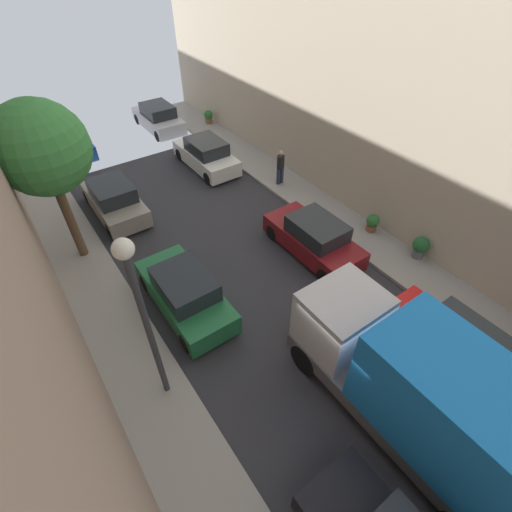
{
  "coord_description": "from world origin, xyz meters",
  "views": [
    {
      "loc": [
        -5.62,
        -3.31,
        9.94
      ],
      "look_at": [
        0.41,
        5.19,
        0.5
      ],
      "focal_mm": 26.28,
      "sensor_mm": 36.0,
      "label": 1
    }
  ],
  "objects_px": {
    "parked_car_right_1": "(454,346)",
    "parked_car_right_4": "(159,118)",
    "parked_car_right_2": "(314,238)",
    "parked_car_left_4": "(69,141)",
    "parked_car_right_3": "(206,155)",
    "potted_plant_0": "(373,222)",
    "parked_car_left_2": "(185,293)",
    "delivery_truck": "(421,392)",
    "lamp_post": "(141,305)",
    "potted_plant_5": "(420,246)",
    "potted_plant_3": "(208,116)",
    "pedestrian": "(280,166)",
    "street_tree_0": "(41,149)",
    "parked_car_left_3": "(114,200)"
  },
  "relations": [
    {
      "from": "parked_car_right_1",
      "to": "parked_car_right_2",
      "type": "bearing_deg",
      "value": 90.0
    },
    {
      "from": "potted_plant_3",
      "to": "parked_car_right_2",
      "type": "bearing_deg",
      "value": -102.22
    },
    {
      "from": "parked_car_left_4",
      "to": "potted_plant_3",
      "type": "xyz_separation_m",
      "value": [
        8.23,
        -1.15,
        -0.13
      ]
    },
    {
      "from": "parked_car_right_2",
      "to": "potted_plant_5",
      "type": "bearing_deg",
      "value": -41.9
    },
    {
      "from": "potted_plant_0",
      "to": "potted_plant_5",
      "type": "height_order",
      "value": "potted_plant_5"
    },
    {
      "from": "parked_car_right_3",
      "to": "parked_car_right_4",
      "type": "distance_m",
      "value": 5.93
    },
    {
      "from": "parked_car_left_4",
      "to": "potted_plant_5",
      "type": "bearing_deg",
      "value": -63.62
    },
    {
      "from": "delivery_truck",
      "to": "lamp_post",
      "type": "distance_m",
      "value": 6.68
    },
    {
      "from": "parked_car_right_2",
      "to": "parked_car_right_3",
      "type": "xyz_separation_m",
      "value": [
        0.0,
        8.38,
        0.0
      ]
    },
    {
      "from": "parked_car_left_2",
      "to": "potted_plant_0",
      "type": "relative_size",
      "value": 5.47
    },
    {
      "from": "lamp_post",
      "to": "potted_plant_3",
      "type": "bearing_deg",
      "value": 56.29
    },
    {
      "from": "pedestrian",
      "to": "lamp_post",
      "type": "relative_size",
      "value": 0.32
    },
    {
      "from": "potted_plant_5",
      "to": "parked_car_left_2",
      "type": "bearing_deg",
      "value": 160.25
    },
    {
      "from": "parked_car_left_2",
      "to": "parked_car_left_3",
      "type": "bearing_deg",
      "value": 90.0
    },
    {
      "from": "potted_plant_3",
      "to": "parked_car_left_3",
      "type": "bearing_deg",
      "value": -143.89
    },
    {
      "from": "parked_car_left_4",
      "to": "delivery_truck",
      "type": "relative_size",
      "value": 0.64
    },
    {
      "from": "parked_car_right_4",
      "to": "lamp_post",
      "type": "relative_size",
      "value": 0.78
    },
    {
      "from": "pedestrian",
      "to": "potted_plant_3",
      "type": "height_order",
      "value": "pedestrian"
    },
    {
      "from": "lamp_post",
      "to": "delivery_truck",
      "type": "bearing_deg",
      "value": -44.03
    },
    {
      "from": "parked_car_right_3",
      "to": "pedestrian",
      "type": "distance_m",
      "value": 4.22
    },
    {
      "from": "parked_car_right_3",
      "to": "parked_car_right_4",
      "type": "xyz_separation_m",
      "value": [
        0.0,
        5.93,
        0.0
      ]
    },
    {
      "from": "parked_car_left_2",
      "to": "parked_car_right_3",
      "type": "relative_size",
      "value": 1.0
    },
    {
      "from": "parked_car_right_1",
      "to": "delivery_truck",
      "type": "distance_m",
      "value": 2.95
    },
    {
      "from": "parked_car_right_4",
      "to": "parked_car_right_1",
      "type": "bearing_deg",
      "value": -90.0
    },
    {
      "from": "parked_car_right_1",
      "to": "parked_car_right_4",
      "type": "xyz_separation_m",
      "value": [
        0.0,
        20.37,
        0.0
      ]
    },
    {
      "from": "delivery_truck",
      "to": "lamp_post",
      "type": "relative_size",
      "value": 1.22
    },
    {
      "from": "parked_car_left_3",
      "to": "delivery_truck",
      "type": "height_order",
      "value": "delivery_truck"
    },
    {
      "from": "potted_plant_0",
      "to": "parked_car_right_2",
      "type": "bearing_deg",
      "value": 169.8
    },
    {
      "from": "parked_car_left_2",
      "to": "parked_car_right_1",
      "type": "bearing_deg",
      "value": -49.79
    },
    {
      "from": "potted_plant_0",
      "to": "parked_car_right_1",
      "type": "bearing_deg",
      "value": -116.88
    },
    {
      "from": "parked_car_right_2",
      "to": "potted_plant_3",
      "type": "distance_m",
      "value": 13.39
    },
    {
      "from": "parked_car_right_2",
      "to": "parked_car_right_4",
      "type": "xyz_separation_m",
      "value": [
        0.0,
        14.32,
        0.0
      ]
    },
    {
      "from": "potted_plant_5",
      "to": "potted_plant_0",
      "type": "bearing_deg",
      "value": 94.65
    },
    {
      "from": "parked_car_left_4",
      "to": "parked_car_left_2",
      "type": "bearing_deg",
      "value": -90.0
    },
    {
      "from": "parked_car_right_3",
      "to": "lamp_post",
      "type": "bearing_deg",
      "value": -124.85
    },
    {
      "from": "delivery_truck",
      "to": "pedestrian",
      "type": "relative_size",
      "value": 3.84
    },
    {
      "from": "parked_car_right_4",
      "to": "potted_plant_5",
      "type": "height_order",
      "value": "parked_car_right_4"
    },
    {
      "from": "parked_car_right_4",
      "to": "parked_car_right_2",
      "type": "bearing_deg",
      "value": -90.0
    },
    {
      "from": "pedestrian",
      "to": "potted_plant_5",
      "type": "height_order",
      "value": "pedestrian"
    },
    {
      "from": "potted_plant_0",
      "to": "potted_plant_3",
      "type": "distance_m",
      "value": 13.59
    },
    {
      "from": "parked_car_left_2",
      "to": "street_tree_0",
      "type": "height_order",
      "value": "street_tree_0"
    },
    {
      "from": "parked_car_right_4",
      "to": "street_tree_0",
      "type": "xyz_separation_m",
      "value": [
        -7.49,
        -9.31,
        3.81
      ]
    },
    {
      "from": "parked_car_left_4",
      "to": "parked_car_right_1",
      "type": "height_order",
      "value": "same"
    },
    {
      "from": "parked_car_left_2",
      "to": "parked_car_right_2",
      "type": "xyz_separation_m",
      "value": [
        5.4,
        -0.33,
        0.0
      ]
    },
    {
      "from": "parked_car_right_1",
      "to": "parked_car_right_4",
      "type": "relative_size",
      "value": 1.0
    },
    {
      "from": "parked_car_left_2",
      "to": "potted_plant_5",
      "type": "relative_size",
      "value": 4.55
    },
    {
      "from": "parked_car_left_3",
      "to": "parked_car_left_2",
      "type": "bearing_deg",
      "value": -90.0
    },
    {
      "from": "street_tree_0",
      "to": "parked_car_right_2",
      "type": "bearing_deg",
      "value": -33.76
    },
    {
      "from": "parked_car_left_4",
      "to": "parked_car_right_3",
      "type": "height_order",
      "value": "same"
    },
    {
      "from": "potted_plant_3",
      "to": "lamp_post",
      "type": "distance_m",
      "value": 18.53
    }
  ]
}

